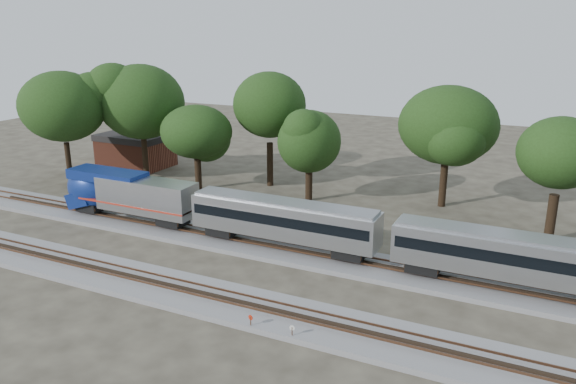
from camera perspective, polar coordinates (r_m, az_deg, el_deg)
ground at (r=43.11m, az=-3.90°, el=-8.98°), size 160.00×160.00×0.00m
track_far at (r=47.87m, az=-0.37°, el=-5.95°), size 160.00×5.00×0.73m
track_near at (r=39.97m, az=-6.76°, el=-10.93°), size 160.00×5.00×0.73m
switch_stand_red at (r=36.37m, az=-3.82°, el=-12.92°), size 0.35×0.14×1.12m
switch_stand_white at (r=35.28m, az=0.42°, el=-13.94°), size 0.34×0.08×1.08m
switch_lever at (r=35.51m, az=3.45°, el=-14.77°), size 0.56×0.41×0.30m
brick_building at (r=78.86m, az=-15.21°, el=4.16°), size 9.34×6.68×4.42m
tree_0 at (r=71.42m, az=-21.96°, el=8.06°), size 9.49×9.49×13.38m
tree_1 at (r=70.72m, az=-14.71°, el=8.84°), size 9.74×9.74×13.73m
tree_2 at (r=65.03m, az=-9.31°, el=6.05°), size 6.95×6.95×9.80m
tree_3 at (r=65.42m, az=-1.90°, el=8.83°), size 9.81×9.81×13.82m
tree_4 at (r=60.02m, az=2.18°, el=5.13°), size 6.71×6.71×9.47m
tree_5 at (r=59.99m, az=15.95°, el=6.54°), size 8.84×8.84×12.47m
tree_6 at (r=53.22m, az=25.95°, el=3.59°), size 8.25×8.25×11.63m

